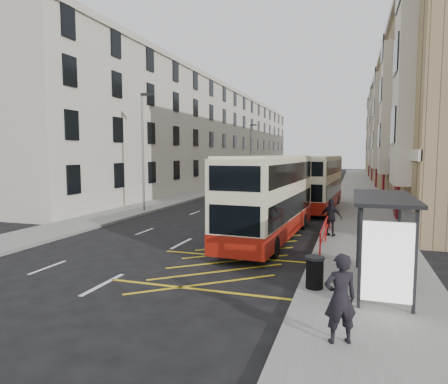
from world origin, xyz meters
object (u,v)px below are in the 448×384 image
(street_lamp_far, at_px, (251,150))
(litter_bin, at_px, (315,272))
(pedestrian_far, at_px, (331,218))
(car_red, at_px, (333,173))
(white_van, at_px, (255,178))
(double_decker_front, at_px, (270,198))
(double_decker_rear, at_px, (319,183))
(car_dark, at_px, (293,170))
(pedestrian_near, at_px, (340,298))
(street_lamp_near, at_px, (143,145))
(bus_shelter, at_px, (389,223))
(pedestrian_mid, at_px, (401,259))
(car_silver, at_px, (279,173))

(street_lamp_far, bearing_deg, litter_bin, -73.45)
(pedestrian_far, relative_size, car_red, 0.33)
(white_van, relative_size, car_red, 1.03)
(double_decker_front, height_order, litter_bin, double_decker_front)
(double_decker_rear, relative_size, car_dark, 2.19)
(double_decker_rear, bearing_deg, white_van, 118.11)
(street_lamp_far, distance_m, pedestrian_near, 48.10)
(street_lamp_near, bearing_deg, car_red, 77.16)
(street_lamp_near, relative_size, street_lamp_far, 1.00)
(street_lamp_far, relative_size, double_decker_rear, 0.81)
(car_dark, bearing_deg, bus_shelter, -98.90)
(bus_shelter, height_order, car_dark, bus_shelter)
(double_decker_rear, relative_size, litter_bin, 10.54)
(street_lamp_near, bearing_deg, double_decker_rear, 24.33)
(double_decker_front, relative_size, double_decker_rear, 1.01)
(pedestrian_mid, distance_m, car_silver, 59.24)
(street_lamp_far, bearing_deg, car_silver, 85.80)
(white_van, bearing_deg, car_silver, 109.83)
(litter_bin, distance_m, white_van, 41.99)
(double_decker_rear, height_order, pedestrian_far, double_decker_rear)
(pedestrian_near, bearing_deg, pedestrian_mid, -134.21)
(double_decker_front, xyz_separation_m, pedestrian_near, (3.51, -10.02, -0.92))
(litter_bin, bearing_deg, car_red, 92.17)
(bus_shelter, relative_size, car_red, 0.78)
(bus_shelter, height_order, double_decker_rear, double_decker_rear)
(pedestrian_far, bearing_deg, street_lamp_far, -54.23)
(double_decker_rear, relative_size, pedestrian_mid, 5.82)
(street_lamp_far, distance_m, pedestrian_mid, 44.70)
(street_lamp_far, relative_size, pedestrian_near, 4.23)
(street_lamp_far, bearing_deg, pedestrian_mid, -70.20)
(double_decker_front, height_order, car_red, double_decker_front)
(pedestrian_near, xyz_separation_m, car_silver, (-12.36, 61.69, -0.34))
(double_decker_rear, bearing_deg, street_lamp_near, -151.94)
(pedestrian_mid, bearing_deg, double_decker_front, 121.21)
(street_lamp_far, bearing_deg, pedestrian_far, -69.95)
(white_van, distance_m, car_red, 20.56)
(street_lamp_far, xyz_separation_m, pedestrian_far, (12.75, -34.93, -3.59))
(pedestrian_near, distance_m, pedestrian_mid, 4.40)
(pedestrian_far, bearing_deg, double_decker_rear, -66.36)
(car_silver, height_order, car_dark, car_silver)
(pedestrian_near, bearing_deg, street_lamp_far, -96.74)
(pedestrian_far, height_order, car_red, pedestrian_far)
(bus_shelter, height_order, pedestrian_near, bus_shelter)
(street_lamp_near, bearing_deg, car_silver, 88.56)
(street_lamp_near, distance_m, car_dark, 58.72)
(double_decker_front, relative_size, white_van, 1.79)
(pedestrian_mid, bearing_deg, car_red, 85.06)
(bus_shelter, height_order, pedestrian_mid, bus_shelter)
(bus_shelter, distance_m, pedestrian_far, 7.79)
(pedestrian_near, height_order, pedestrian_far, pedestrian_near)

